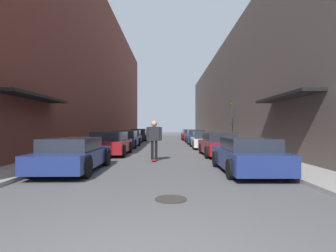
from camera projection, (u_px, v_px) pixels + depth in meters
name	position (u px, v px, depth m)	size (l,w,h in m)	color
ground	(165.00, 145.00, 22.74)	(110.67, 110.67, 0.00)	#515154
curb_strip_left	(119.00, 141.00, 27.78)	(1.80, 50.31, 0.12)	gray
curb_strip_right	(212.00, 141.00, 27.76)	(1.80, 50.31, 0.12)	gray
building_row_left	(91.00, 73.00, 27.81)	(4.90, 50.31, 14.60)	brown
building_row_right	(239.00, 95.00, 27.77)	(4.90, 50.31, 10.05)	#564C47
parked_car_left_0	(74.00, 155.00, 9.40)	(1.94, 4.31, 1.20)	navy
parked_car_left_1	(111.00, 144.00, 14.95)	(2.07, 4.03, 1.32)	maroon
parked_car_left_2	(126.00, 139.00, 20.43)	(1.96, 4.35, 1.30)	navy
parked_car_left_3	(133.00, 137.00, 25.47)	(1.85, 4.21, 1.28)	#232326
parked_car_left_4	(140.00, 135.00, 30.60)	(1.90, 4.82, 1.38)	#232326
parked_car_right_0	(248.00, 156.00, 9.11)	(1.92, 4.02, 1.21)	navy
parked_car_right_1	(219.00, 145.00, 14.35)	(1.85, 3.98, 1.29)	maroon
parked_car_right_2	(205.00, 140.00, 19.68)	(2.01, 4.24, 1.22)	silver
parked_car_right_3	(196.00, 137.00, 25.19)	(1.86, 4.79, 1.32)	navy
parked_car_right_4	(191.00, 135.00, 31.49)	(1.98, 4.85, 1.30)	maroon
skateboarder	(155.00, 136.00, 12.22)	(0.72, 0.78, 1.88)	#B2231E
manhole_cover	(171.00, 199.00, 5.73)	(0.70, 0.70, 0.02)	#332D28
traffic_light	(232.00, 119.00, 21.14)	(0.16, 0.22, 3.45)	#2D2D2D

